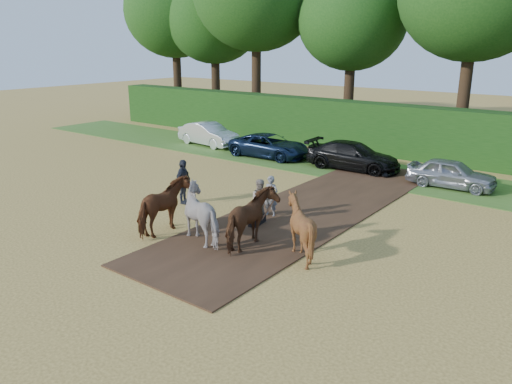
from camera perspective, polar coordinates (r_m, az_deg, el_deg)
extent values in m
plane|color=gold|center=(16.18, -11.40, -7.23)|extent=(120.00, 120.00, 0.00)
cube|color=#472D1C|center=(20.32, 6.41, -1.88)|extent=(4.50, 17.00, 0.05)
cube|color=#38601E|center=(26.94, 11.40, 2.55)|extent=(50.00, 5.00, 0.03)
cube|color=#14380F|center=(30.68, 15.32, 6.84)|extent=(46.00, 1.60, 3.00)
imported|color=#BEAB95|center=(18.34, 0.59, -1.13)|extent=(1.03, 1.05, 1.70)
imported|color=#252932|center=(20.89, -8.33, 1.17)|extent=(0.73, 1.17, 1.86)
imported|color=brown|center=(17.70, -10.39, -1.70)|extent=(1.38, 2.42, 1.93)
imported|color=#B6ACA3|center=(16.86, -5.69, -2.43)|extent=(2.15, 1.92, 1.93)
imported|color=#59311C|center=(16.15, -0.53, -3.22)|extent=(1.38, 2.42, 1.93)
imported|color=brown|center=(15.59, 5.07, -4.04)|extent=(1.82, 1.98, 1.93)
cube|color=black|center=(18.39, 0.13, -3.35)|extent=(0.45, 0.87, 0.32)
cube|color=brown|center=(17.88, -0.71, -3.40)|extent=(0.29, 1.29, 0.09)
cylinder|color=brown|center=(18.79, 0.32, -1.79)|extent=(0.33, 0.91, 0.68)
cylinder|color=brown|center=(18.61, 1.41, -1.98)|extent=(0.07, 0.94, 0.68)
imported|color=#999B92|center=(19.11, 1.69, -0.52)|extent=(0.64, 0.47, 1.61)
imported|color=silver|center=(32.76, -5.44, 6.61)|extent=(4.64, 2.05, 1.48)
imported|color=#122039|center=(29.22, 1.57, 5.30)|extent=(4.95, 2.45, 1.35)
imported|color=black|center=(26.83, 11.01, 4.07)|extent=(5.12, 2.33, 1.45)
imported|color=#919399|center=(24.70, 21.42, 1.98)|extent=(4.01, 1.77, 1.34)
cylinder|color=#382616|center=(44.97, -8.93, 12.05)|extent=(0.70, 0.70, 5.85)
ellipsoid|color=#163F11|center=(44.90, -9.30, 19.79)|extent=(8.40, 8.40, 7.73)
cylinder|color=#382616|center=(42.58, -4.60, 11.63)|extent=(0.70, 0.70, 5.40)
ellipsoid|color=#163F11|center=(42.45, -4.79, 19.21)|extent=(7.80, 7.80, 7.18)
cylinder|color=#382616|center=(38.59, 0.03, 11.99)|extent=(0.70, 0.70, 6.53)
cylinder|color=#382616|center=(36.20, 10.51, 10.33)|extent=(0.70, 0.70, 5.17)
ellipsoid|color=#163F11|center=(36.02, 10.99, 18.83)|extent=(7.40, 7.40, 6.81)
cylinder|color=#382616|center=(32.36, 22.57, 9.40)|extent=(0.70, 0.70, 6.08)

